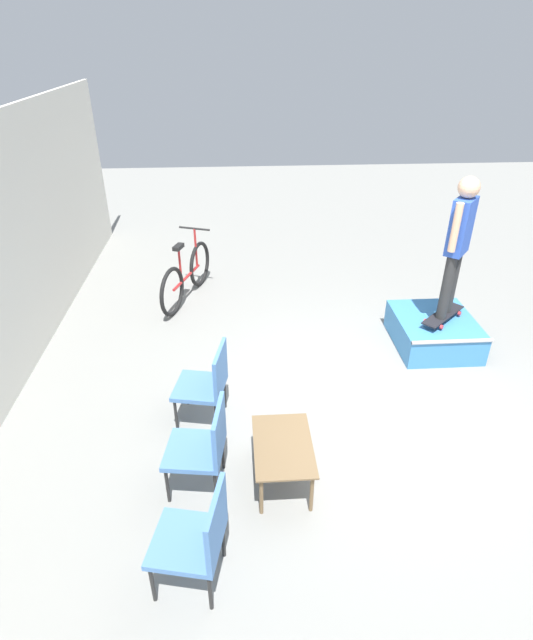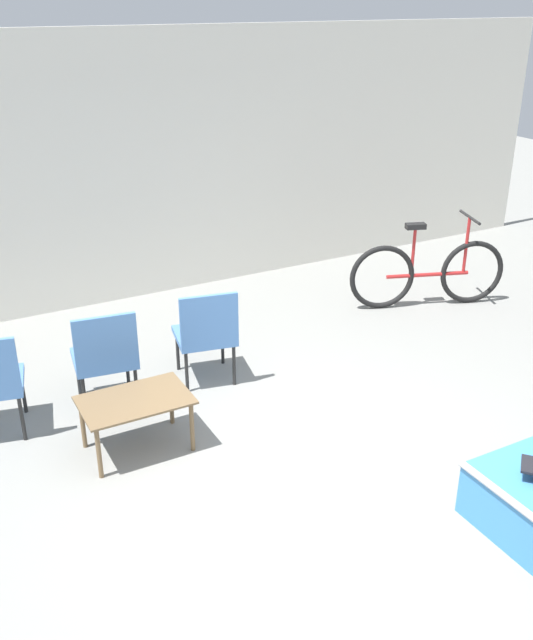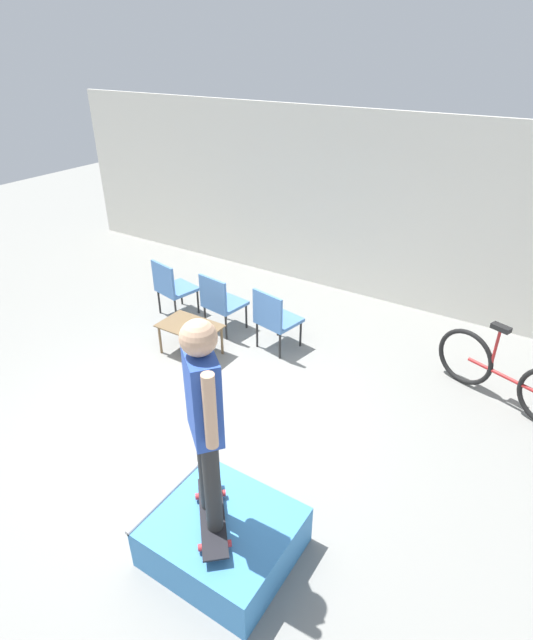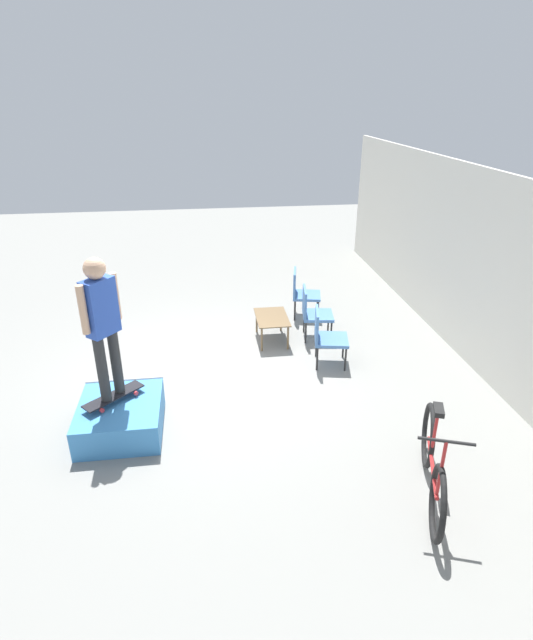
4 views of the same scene
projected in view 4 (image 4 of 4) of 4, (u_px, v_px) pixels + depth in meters
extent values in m
plane|color=gray|center=(207.00, 373.00, 7.78)|extent=(24.00, 24.00, 0.00)
cube|color=white|center=(477.00, 270.00, 7.66)|extent=(12.00, 0.06, 3.00)
cube|color=#3D84C6|center=(121.00, 417.00, 6.40)|extent=(1.15, 1.03, 0.40)
cylinder|color=#B7B7BC|center=(125.00, 380.00, 6.83)|extent=(0.05, 1.03, 0.05)
cube|color=black|center=(114.00, 396.00, 6.32)|extent=(0.69, 0.73, 0.02)
cylinder|color=red|center=(102.00, 410.00, 6.09)|extent=(0.06, 0.06, 0.05)
cylinder|color=red|center=(92.00, 403.00, 6.23)|extent=(0.06, 0.06, 0.05)
cylinder|color=red|center=(136.00, 393.00, 6.44)|extent=(0.06, 0.06, 0.05)
cylinder|color=red|center=(125.00, 387.00, 6.57)|extent=(0.06, 0.06, 0.05)
cylinder|color=#2D2D2D|center=(116.00, 362.00, 6.22)|extent=(0.13, 0.13, 0.87)
cylinder|color=#2D2D2D|center=(102.00, 369.00, 6.05)|extent=(0.13, 0.13, 0.87)
cube|color=#2D51B7|center=(100.00, 307.00, 5.80)|extent=(0.42, 0.40, 0.69)
cylinder|color=#D8A884|center=(115.00, 296.00, 5.97)|extent=(0.09, 0.09, 0.59)
cylinder|color=#D8A884|center=(83.00, 310.00, 5.60)|extent=(0.09, 0.09, 0.59)
sphere|color=#D8A884|center=(94.00, 268.00, 5.60)|extent=(0.25, 0.25, 0.25)
cube|color=brown|center=(272.00, 317.00, 8.62)|extent=(0.84, 0.55, 0.02)
cylinder|color=brown|center=(257.00, 321.00, 9.02)|extent=(0.04, 0.04, 0.44)
cylinder|color=brown|center=(262.00, 339.00, 8.35)|extent=(0.04, 0.04, 0.44)
cylinder|color=brown|center=(281.00, 320.00, 9.08)|extent=(0.04, 0.04, 0.44)
cylinder|color=brown|center=(288.00, 338.00, 8.41)|extent=(0.04, 0.04, 0.44)
cylinder|color=black|center=(318.00, 311.00, 9.45)|extent=(0.03, 0.03, 0.41)
cylinder|color=black|center=(318.00, 302.00, 9.85)|extent=(0.03, 0.03, 0.41)
cylinder|color=black|center=(295.00, 311.00, 9.48)|extent=(0.03, 0.03, 0.41)
cylinder|color=black|center=(295.00, 302.00, 9.88)|extent=(0.03, 0.03, 0.41)
cube|color=#4C7AB7|center=(307.00, 295.00, 9.57)|extent=(0.62, 0.62, 0.05)
cube|color=#4C7AB7|center=(295.00, 282.00, 9.48)|extent=(0.52, 0.15, 0.47)
cylinder|color=black|center=(331.00, 333.00, 8.62)|extent=(0.03, 0.03, 0.41)
cylinder|color=black|center=(328.00, 322.00, 9.02)|extent=(0.03, 0.03, 0.41)
cylinder|color=black|center=(306.00, 333.00, 8.62)|extent=(0.03, 0.03, 0.41)
cylinder|color=black|center=(304.00, 322.00, 9.02)|extent=(0.03, 0.03, 0.41)
cube|color=#4C7AB7|center=(318.00, 315.00, 8.72)|extent=(0.59, 0.59, 0.05)
cube|color=#4C7AB7|center=(305.00, 302.00, 8.61)|extent=(0.52, 0.11, 0.47)
cylinder|color=black|center=(345.00, 359.00, 7.76)|extent=(0.03, 0.03, 0.41)
cylinder|color=black|center=(343.00, 346.00, 8.16)|extent=(0.03, 0.03, 0.41)
cylinder|color=black|center=(317.00, 359.00, 7.78)|extent=(0.03, 0.03, 0.41)
cylinder|color=black|center=(316.00, 345.00, 8.18)|extent=(0.03, 0.03, 0.41)
cube|color=#4C7AB7|center=(331.00, 340.00, 7.88)|extent=(0.61, 0.61, 0.05)
cube|color=#4C7AB7|center=(317.00, 324.00, 7.78)|extent=(0.52, 0.14, 0.47)
torus|color=black|center=(438.00, 503.00, 4.83)|extent=(0.73, 0.31, 0.75)
torus|color=black|center=(428.00, 435.00, 5.78)|extent=(0.73, 0.31, 0.75)
cylinder|color=#AD2323|center=(433.00, 466.00, 5.30)|extent=(0.92, 0.37, 0.04)
cylinder|color=#AD2323|center=(435.00, 434.00, 5.36)|extent=(0.04, 0.04, 0.55)
cube|color=black|center=(439.00, 410.00, 5.23)|extent=(0.24, 0.17, 0.06)
cylinder|color=#AD2323|center=(441.00, 469.00, 4.79)|extent=(0.04, 0.04, 0.66)
cylinder|color=black|center=(447.00, 441.00, 4.65)|extent=(0.20, 0.50, 0.03)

